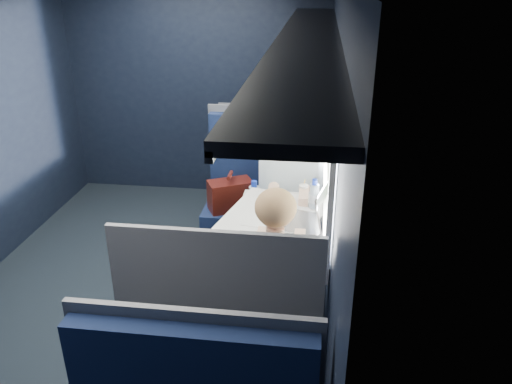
# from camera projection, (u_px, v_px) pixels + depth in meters

# --- Properties ---
(ground) EXTENTS (2.80, 4.20, 0.01)m
(ground) POSITION_uv_depth(u_px,v_px,m) (143.00, 297.00, 3.92)
(ground) COLOR black
(room_shell) EXTENTS (3.00, 4.40, 2.40)m
(room_shell) POSITION_uv_depth(u_px,v_px,m) (125.00, 113.00, 3.31)
(room_shell) COLOR black
(room_shell) RESTS_ON ground
(table) EXTENTS (0.62, 1.00, 0.74)m
(table) POSITION_uv_depth(u_px,v_px,m) (275.00, 230.00, 3.53)
(table) COLOR #54565E
(table) RESTS_ON ground
(seat_bay_near) EXTENTS (1.04, 0.62, 1.26)m
(seat_bay_near) POSITION_uv_depth(u_px,v_px,m) (261.00, 206.00, 4.44)
(seat_bay_near) COLOR black
(seat_bay_near) RESTS_ON ground
(seat_bay_far) EXTENTS (1.04, 0.62, 1.26)m
(seat_bay_far) POSITION_uv_depth(u_px,v_px,m) (228.00, 338.00, 2.86)
(seat_bay_far) COLOR black
(seat_bay_far) RESTS_ON ground
(seat_row_front) EXTENTS (1.04, 0.51, 1.16)m
(seat_row_front) POSITION_uv_depth(u_px,v_px,m) (273.00, 169.00, 5.28)
(seat_row_front) COLOR black
(seat_row_front) RESTS_ON ground
(man) EXTENTS (0.53, 0.56, 1.32)m
(man) POSITION_uv_depth(u_px,v_px,m) (290.00, 184.00, 4.13)
(man) COLOR black
(man) RESTS_ON ground
(woman) EXTENTS (0.53, 0.56, 1.32)m
(woman) POSITION_uv_depth(u_px,v_px,m) (275.00, 279.00, 2.86)
(woman) COLOR black
(woman) RESTS_ON ground
(papers) EXTENTS (0.80, 0.99, 0.01)m
(papers) POSITION_uv_depth(u_px,v_px,m) (269.00, 217.00, 3.54)
(papers) COLOR white
(papers) RESTS_ON table
(laptop) EXTENTS (0.34, 0.40, 0.26)m
(laptop) POSITION_uv_depth(u_px,v_px,m) (314.00, 216.00, 3.41)
(laptop) COLOR silver
(laptop) RESTS_ON table
(bottle_small) EXTENTS (0.07, 0.07, 0.23)m
(bottle_small) POSITION_uv_depth(u_px,v_px,m) (314.00, 196.00, 3.63)
(bottle_small) COLOR silver
(bottle_small) RESTS_ON table
(cup) EXTENTS (0.07, 0.07, 0.09)m
(cup) POSITION_uv_depth(u_px,v_px,m) (303.00, 190.00, 3.86)
(cup) COLOR white
(cup) RESTS_ON table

